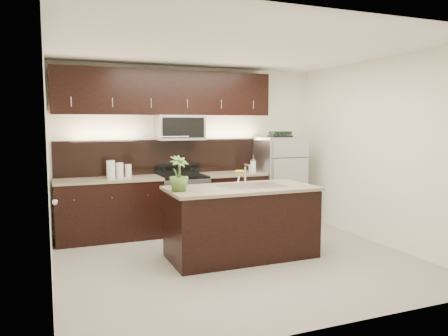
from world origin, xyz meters
The scene contains 12 objects.
ground centered at (0.00, 0.00, 0.00)m, with size 4.50×4.50×0.00m, color gray.
room_walls centered at (-0.11, -0.04, 1.70)m, with size 4.52×4.02×2.71m.
counter_run centered at (-0.46, 1.69, 0.47)m, with size 3.51×0.65×0.94m.
upper_fixtures centered at (-0.43, 1.84, 2.14)m, with size 3.49×0.40×1.66m.
island centered at (0.10, 0.14, 0.47)m, with size 1.96×0.96×0.94m.
sink_faucet centered at (0.25, 0.15, 0.96)m, with size 0.84×0.50×0.28m.
refrigerator centered at (1.50, 1.63, 0.77)m, with size 0.74×0.67×1.53m, color #B2B2B7.
wine_rack centered at (1.50, 1.63, 1.57)m, with size 0.38×0.23×0.09m.
plant centered at (-0.76, 0.10, 1.16)m, with size 0.24×0.24×0.44m, color #426227.
canisters centered at (-1.28, 1.68, 1.06)m, with size 0.39×0.23×0.28m.
french_press centered at (0.99, 1.64, 1.05)m, with size 0.10×0.10×0.29m.
bananas centered at (0.68, 1.61, 0.97)m, with size 0.18×0.14×0.06m, color yellow.
Camera 1 is at (-2.24, -5.04, 1.79)m, focal length 35.00 mm.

